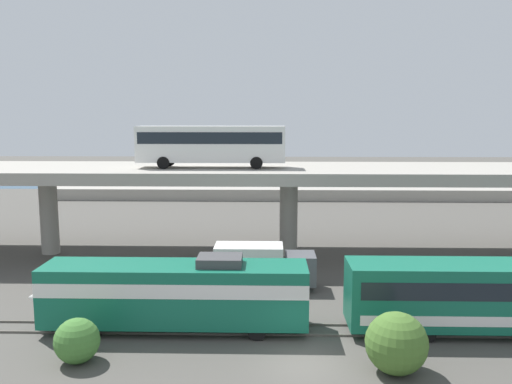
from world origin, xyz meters
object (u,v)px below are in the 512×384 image
Objects in this scene: parked_car_2 at (455,180)px; parked_car_3 at (407,177)px; parked_car_4 at (235,177)px; train_locomotive at (162,291)px; parked_car_0 at (400,180)px; parked_car_7 at (370,177)px; parked_car_1 at (191,177)px; parked_car_6 at (272,178)px; transit_bus_on_overpass at (211,143)px; service_truck_west at (262,265)px; parked_car_5 at (126,176)px.

parked_car_3 is at bearing -30.94° from parked_car_2.
parked_car_2 is 1.13× the size of parked_car_4.
train_locomotive is at bearing 56.52° from parked_car_2.
parked_car_0 is 5.32m from parked_car_7.
parked_car_3 is at bearing -116.69° from train_locomotive.
parked_car_6 is (12.53, -0.43, 0.00)m from parked_car_1.
parked_car_7 is at bearing -172.74° from parked_car_6.
parked_car_1 is 33.57m from parked_car_3.
parked_car_2 is at bearing 176.41° from parked_car_6.
transit_bus_on_overpass is at bearing 101.11° from parked_car_1.
parked_car_3 is 5.74m from parked_car_7.
parked_car_0 reaches higher than service_truck_west.
parked_car_0 is 1.00× the size of parked_car_4.
parked_car_6 is 15.38m from parked_car_7.
parked_car_2 is 1.04× the size of parked_car_7.
parked_car_4 is at bearing -4.93° from parked_car_0.
parked_car_6 is at bearing 178.04° from parked_car_1.
transit_bus_on_overpass is 2.69× the size of parked_car_7.
parked_car_0 is 31.65m from parked_car_1.
parked_car_3 is 21.09m from parked_car_6.
service_truck_west is at bearing -83.90° from parked_car_4.
transit_bus_on_overpass is 48.36m from parked_car_2.
train_locomotive is 60.58m from parked_car_2.
service_truck_west is (4.28, -8.25, -7.90)m from transit_bus_on_overpass.
parked_car_4 and parked_car_7 have the same top height.
parked_car_7 is at bearing -17.04° from parked_car_2.
transit_bus_on_overpass reaches higher than parked_car_4.
parked_car_2 is at bearing -123.48° from train_locomotive.
parked_car_4 is (6.75, -0.09, -0.00)m from parked_car_1.
parked_car_7 is at bearing -111.66° from train_locomotive.
train_locomotive is at bearing 86.04° from transit_bus_on_overpass.
parked_car_1 is 1.07× the size of parked_car_4.
parked_car_1 and parked_car_2 have the same top height.
parked_car_1 is at bearing -78.89° from transit_bus_on_overpass.
transit_bus_on_overpass reaches higher than parked_car_0.
transit_bus_on_overpass is 1.76× the size of service_truck_west.
parked_car_0 is 0.92× the size of parked_car_7.
parked_car_1 is 27.83m from parked_car_7.
parked_car_2 is at bearing -4.12° from parked_car_5.
parked_car_6 is at bearing -98.02° from transit_bus_on_overpass.
service_truck_west is 1.54× the size of parked_car_1.
parked_car_5 is at bearing -179.96° from parked_car_7.
parked_car_3 is (-6.16, 3.69, -0.00)m from parked_car_2.
transit_bus_on_overpass reaches higher than service_truck_west.
train_locomotive reaches higher than parked_car_7.
parked_car_1 is (-6.27, 52.66, 0.18)m from train_locomotive.
parked_car_6 is at bearing -4.76° from parked_car_5.
parked_car_5 is at bearing 0.10° from parked_car_3.
transit_bus_on_overpass is 44.50m from parked_car_7.
parked_car_0 is (19.96, 43.36, 0.74)m from service_truck_west.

